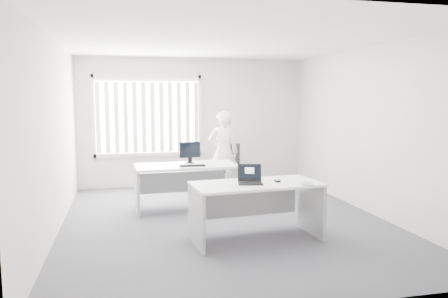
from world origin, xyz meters
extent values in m
plane|color=#5A5961|center=(0.00, 0.00, 0.00)|extent=(6.00, 6.00, 0.00)
cube|color=beige|center=(0.00, 3.00, 1.40)|extent=(5.00, 0.02, 2.80)
cube|color=beige|center=(0.00, -3.00, 1.40)|extent=(5.00, 0.02, 2.80)
cube|color=beige|center=(-2.50, 0.00, 1.40)|extent=(0.02, 6.00, 2.80)
cube|color=beige|center=(2.50, 0.00, 1.40)|extent=(0.02, 6.00, 2.80)
cube|color=white|center=(0.00, 0.00, 2.80)|extent=(5.00, 6.00, 0.02)
cube|color=beige|center=(-1.00, 2.96, 1.55)|extent=(2.32, 0.06, 1.76)
cube|color=white|center=(0.21, -0.99, 0.78)|extent=(1.80, 0.96, 0.03)
cube|color=#A3A3A5|center=(-0.63, -1.06, 0.38)|extent=(0.11, 0.75, 0.76)
cube|color=#A3A3A5|center=(1.06, -0.92, 0.38)|extent=(0.11, 0.75, 0.76)
cube|color=white|center=(-0.49, 0.83, 0.78)|extent=(1.76, 0.87, 0.03)
cube|color=#A3A3A5|center=(-1.33, 0.81, 0.38)|extent=(0.07, 0.75, 0.76)
cube|color=#A3A3A5|center=(0.36, 0.86, 0.38)|extent=(0.07, 0.75, 0.76)
cylinder|color=black|center=(0.70, 2.30, 0.04)|extent=(0.58, 0.58, 0.07)
cylinder|color=black|center=(0.70, 2.30, 0.21)|extent=(0.06, 0.06, 0.42)
cube|color=black|center=(0.70, 2.30, 0.42)|extent=(0.45, 0.45, 0.06)
cube|color=black|center=(0.72, 2.49, 0.71)|extent=(0.40, 0.08, 0.50)
imported|color=silver|center=(0.42, 1.90, 0.84)|extent=(0.65, 0.46, 1.69)
cube|color=white|center=(0.61, -0.98, 0.79)|extent=(0.30, 0.24, 0.00)
cube|color=silver|center=(0.85, -1.22, 0.80)|extent=(0.21, 0.26, 0.01)
cube|color=black|center=(-0.41, 0.65, 0.80)|extent=(0.44, 0.17, 0.02)
camera|label=1|loc=(-1.55, -6.58, 1.97)|focal=35.00mm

